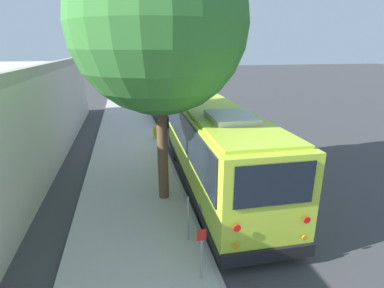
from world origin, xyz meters
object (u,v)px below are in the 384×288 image
sign_post_far (188,219)px  sign_post_near (201,254)px  parked_sedan_navy (166,113)px  street_tree (158,11)px  shuttle_bus (215,143)px  parked_sedan_maroon (159,98)px  fire_hydrant (155,132)px

sign_post_far → sign_post_near: bearing=180.0°
parked_sedan_navy → street_tree: size_ratio=0.49×
shuttle_bus → parked_sedan_maroon: shuttle_bus is taller
sign_post_near → sign_post_far: 1.53m
shuttle_bus → street_tree: street_tree is taller
sign_post_far → shuttle_bus: bearing=-27.2°
shuttle_bus → sign_post_near: bearing=161.5°
shuttle_bus → fire_hydrant: 6.81m
parked_sedan_navy → fire_hydrant: size_ratio=5.78×
street_tree → sign_post_near: (-4.41, -0.34, -5.59)m
fire_hydrant → parked_sedan_maroon: bearing=-7.5°
sign_post_near → fire_hydrant: bearing=-0.3°
shuttle_bus → parked_sedan_navy: (11.59, 0.42, -1.19)m
street_tree → parked_sedan_maroon: bearing=-5.9°
sign_post_near → parked_sedan_maroon: bearing=-4.0°
sign_post_near → street_tree: bearing=4.4°
street_tree → sign_post_near: size_ratio=7.15×
street_tree → fire_hydrant: street_tree is taller
parked_sedan_navy → fire_hydrant: parked_sedan_navy is taller
shuttle_bus → fire_hydrant: bearing=16.9°
parked_sedan_navy → fire_hydrant: bearing=163.7°
parked_sedan_maroon → street_tree: (-19.35, 2.00, 5.84)m
parked_sedan_maroon → sign_post_far: bearing=172.8°
shuttle_bus → parked_sedan_navy: size_ratio=2.22×
street_tree → fire_hydrant: size_ratio=11.77×
sign_post_far → parked_sedan_maroon: bearing=-4.3°
shuttle_bus → parked_sedan_maroon: (18.63, 0.19, -1.20)m
parked_sedan_maroon → sign_post_near: sign_post_near is taller
sign_post_far → fire_hydrant: bearing=-0.3°
street_tree → sign_post_far: (-2.88, -0.34, -5.60)m
shuttle_bus → street_tree: 5.18m
street_tree → shuttle_bus: bearing=-71.8°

